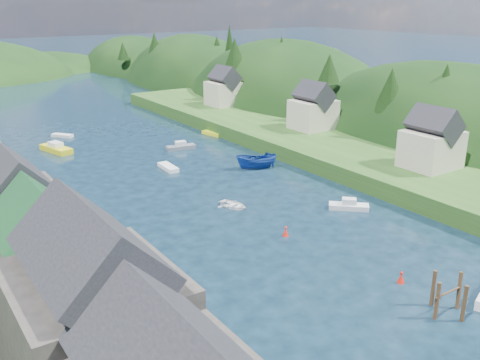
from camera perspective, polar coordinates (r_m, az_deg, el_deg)
ground at (r=81.87m, az=-8.69°, el=1.46°), size 600.00×600.00×0.00m
hillside_right at (r=127.65m, az=4.88°, el=4.45°), size 36.00×245.56×48.00m
far_hills at (r=200.93m, az=-23.98°, el=7.20°), size 103.00×68.00×44.00m
hill_trees at (r=93.69m, az=-12.60°, el=10.41°), size 92.13×148.46×12.78m
quay_left at (r=47.84m, az=-19.11°, el=-11.24°), size 12.00×110.00×2.00m
quayside_buildings at (r=32.93m, az=-16.99°, el=-13.27°), size 8.00×35.84×12.90m
terrace_right at (r=87.26m, az=9.21°, el=3.34°), size 16.00×120.00×2.40m
right_bank_cottages at (r=94.15m, az=7.22°, el=7.48°), size 9.00×59.24×8.41m
piling_cluster_far at (r=46.90m, az=21.30°, el=-11.70°), size 3.43×3.18×3.79m
channel_buoy_near at (r=50.55m, az=16.81°, el=-9.96°), size 0.70×0.70×1.10m
channel_buoy_far at (r=57.54m, az=4.89°, el=-5.52°), size 0.70×0.70×1.10m
moored_boats at (r=57.37m, az=4.87°, el=-5.31°), size 37.75×93.87×2.42m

